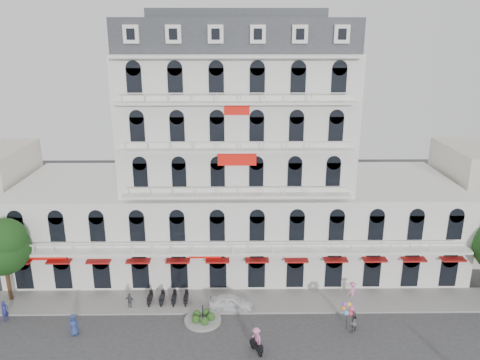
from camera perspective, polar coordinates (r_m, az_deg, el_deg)
name	(u,v)px	position (r m, az deg, el deg)	size (l,w,h in m)	color
sidewalk	(237,301)	(44.58, -0.31, -14.56)	(53.00, 4.00, 0.16)	gray
main_building	(237,171)	(48.78, -0.41, 1.07)	(45.00, 15.00, 25.80)	silver
traffic_island	(203,319)	(42.06, -4.55, -16.50)	(3.20, 3.20, 1.60)	gray
parked_scooter_row	(168,304)	(44.87, -8.72, -14.68)	(4.40, 1.80, 1.10)	black
tree_west_inner	(3,245)	(47.11, -26.95, -7.07)	(4.76, 4.76, 8.25)	#382314
parked_car	(231,302)	(43.35, -1.10, -14.66)	(1.58, 3.92, 1.33)	white
rider_center	(256,339)	(38.09, 2.01, -18.85)	(1.10, 1.55, 2.20)	black
pedestrian_left	(74,325)	(42.28, -19.62, -16.30)	(0.91, 0.59, 1.85)	navy
pedestrian_mid	(130,301)	(44.40, -13.27, -14.17)	(0.91, 0.38, 1.55)	#4C4D52
pedestrian_right	(352,290)	(45.93, 13.52, -12.94)	(1.10, 0.63, 1.71)	pink
pedestrian_far	(5,311)	(46.27, -26.75, -14.09)	(0.69, 0.45, 1.89)	navy
balloon_vendor	(351,318)	(41.26, 13.37, -16.06)	(1.54, 1.40, 2.45)	#58585F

